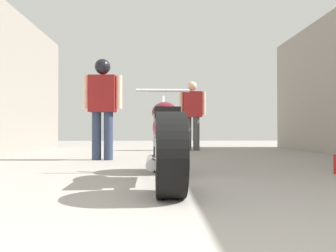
{
  "coord_description": "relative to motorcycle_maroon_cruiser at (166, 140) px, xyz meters",
  "views": [
    {
      "loc": [
        -0.33,
        -0.74,
        0.49
      ],
      "look_at": [
        -0.17,
        3.88,
        0.54
      ],
      "focal_mm": 34.91,
      "sensor_mm": 36.0,
      "label": 1
    }
  ],
  "objects": [
    {
      "name": "mechanic_in_blue",
      "position": [
        0.74,
        4.57,
        0.51
      ],
      "size": [
        0.65,
        0.27,
        1.61
      ],
      "color": "#4C4C4C",
      "rests_on": "ground_plane"
    },
    {
      "name": "ground_plane",
      "position": [
        0.25,
        1.67,
        -0.39
      ],
      "size": [
        18.78,
        18.78,
        0.0
      ],
      "primitive_type": "plane",
      "color": "gray"
    },
    {
      "name": "motorcycle_maroon_cruiser",
      "position": [
        0.0,
        0.0,
        0.0
      ],
      "size": [
        0.6,
        2.02,
        0.94
      ],
      "color": "black",
      "rests_on": "ground_plane"
    },
    {
      "name": "mechanic_with_helmet",
      "position": [
        -0.95,
        2.27,
        0.58
      ],
      "size": [
        0.64,
        0.25,
        1.62
      ],
      "color": "#2D3851",
      "rests_on": "ground_plane"
    }
  ]
}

